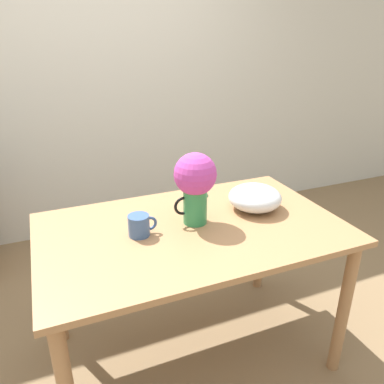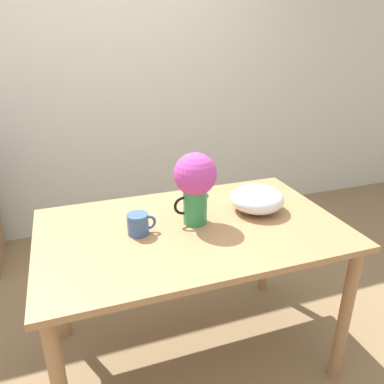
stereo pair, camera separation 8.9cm
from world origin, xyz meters
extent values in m
plane|color=#7F6647|center=(0.00, 0.00, 0.00)|extent=(12.00, 12.00, 0.00)
cube|color=silver|center=(0.00, 1.66, 1.30)|extent=(8.00, 0.05, 2.60)
cube|color=#A3754C|center=(0.16, -0.04, 0.78)|extent=(1.43, 0.88, 0.03)
cylinder|color=#A3754C|center=(0.81, -0.42, 0.38)|extent=(0.06, 0.06, 0.77)
cylinder|color=#A3754C|center=(-0.50, 0.35, 0.38)|extent=(0.06, 0.06, 0.77)
cylinder|color=#A3754C|center=(0.81, 0.35, 0.38)|extent=(0.06, 0.06, 0.77)
cylinder|color=#2D844C|center=(0.19, 0.00, 0.89)|extent=(0.12, 0.12, 0.18)
cone|color=#2D844C|center=(0.24, 0.00, 0.95)|extent=(0.04, 0.04, 0.04)
torus|color=black|center=(0.13, 0.00, 0.90)|extent=(0.09, 0.01, 0.09)
sphere|color=#3D7033|center=(0.19, 0.00, 1.01)|extent=(0.15, 0.15, 0.15)
sphere|color=#B23D99|center=(0.19, 0.00, 1.05)|extent=(0.20, 0.20, 0.20)
cylinder|color=#385689|center=(-0.10, -0.02, 0.85)|extent=(0.10, 0.10, 0.10)
torus|color=#385689|center=(-0.05, -0.02, 0.85)|extent=(0.07, 0.01, 0.07)
ellipsoid|color=silver|center=(0.53, 0.02, 0.86)|extent=(0.28, 0.28, 0.13)
camera|label=1|loc=(-0.45, -1.49, 1.65)|focal=35.00mm
camera|label=2|loc=(-0.36, -1.52, 1.65)|focal=35.00mm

